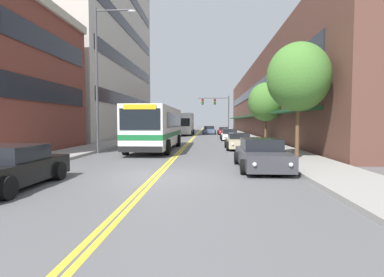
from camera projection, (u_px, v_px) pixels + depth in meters
The scene contains 20 objects.
ground_plane at pixel (197, 135), 48.32m from camera, with size 240.00×240.00×0.00m, color #565659.
sidewalk_left at pixel (154, 134), 48.71m from camera, with size 2.83×106.00×0.16m.
sidewalk_right at pixel (240, 134), 47.91m from camera, with size 2.83×106.00×0.16m.
centre_line at pixel (197, 135), 48.32m from camera, with size 0.34×106.00×0.01m.
office_tower_left at pixel (86, 31), 40.09m from camera, with size 12.08×27.37×28.45m.
storefront_row_right at pixel (276, 101), 47.29m from camera, with size 9.10×68.00×10.79m.
city_bus at pixel (157, 126), 22.36m from camera, with size 2.95×10.82×3.12m.
car_black_parked_left_near at pixel (8, 168), 9.44m from camera, with size 2.18×4.62×1.34m.
car_navy_parked_left_mid at pixel (160, 133), 37.98m from camera, with size 2.12×4.91×1.36m.
car_dark_grey_parked_right_foreground at pixel (261, 155), 13.26m from camera, with size 2.13×4.84×1.35m.
car_beige_parked_right_mid at pixel (239, 142), 22.67m from camera, with size 2.00×4.20×1.22m.
car_white_parked_right_far at pixel (230, 135), 33.71m from camera, with size 2.05×4.47×1.27m.
car_red_parked_right_end at pixel (224, 131), 48.68m from camera, with size 1.99×4.49×1.19m.
car_slate_blue_moving_lead at pixel (209, 130), 50.24m from camera, with size 2.17×4.63×1.36m.
box_truck at pixel (184, 124), 46.27m from camera, with size 2.84×6.63×3.40m.
traffic_signal_mast at pixel (218, 107), 48.99m from camera, with size 5.10×0.38×6.29m.
street_lamp_left_near at pixel (102, 69), 19.43m from camera, with size 2.75×0.28×9.37m.
street_tree_right_near at pixel (298, 77), 15.90m from camera, with size 3.31×3.31×6.13m.
street_tree_right_mid at pixel (266, 102), 28.37m from camera, with size 3.33×3.33×5.64m.
fire_hydrant at pixel (260, 142), 23.22m from camera, with size 0.31×0.23×0.77m.
Camera 1 is at (2.03, -11.24, 2.10)m, focal length 28.00 mm.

